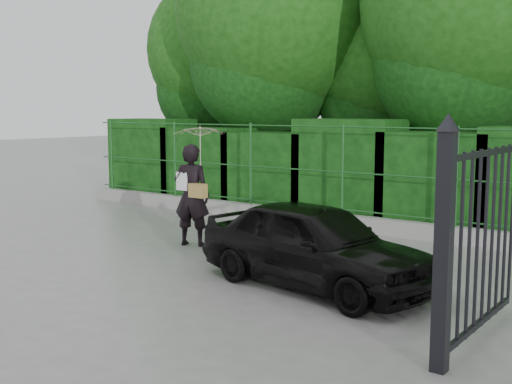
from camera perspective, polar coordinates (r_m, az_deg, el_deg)
The scene contains 8 objects.
ground at distance 9.73m, azimuth -7.65°, elevation -6.94°, with size 80.00×80.00×0.00m, color gray.
kerb at distance 13.22m, azimuth 6.10°, elevation -2.45°, with size 14.00×0.25×0.30m, color #9E9E99.
fence at distance 12.97m, azimuth 7.01°, elevation 2.03°, with size 14.13×0.06×1.80m.
hedge at distance 13.94m, azimuth 8.41°, elevation 1.64°, with size 14.20×1.20×2.19m.
trees at distance 15.62m, azimuth 16.39°, elevation 15.26°, with size 17.10×6.15×8.08m.
gate at distance 6.44m, azimuth 17.83°, elevation -3.78°, with size 0.22×2.33×2.36m.
woman at distance 11.21m, azimuth -5.35°, elevation 2.03°, with size 0.98×0.91×2.13m.
car at distance 8.67m, azimuth 5.22°, elevation -4.67°, with size 1.39×3.47×1.18m, color black.
Camera 1 is at (6.62, -6.72, 2.39)m, focal length 45.00 mm.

